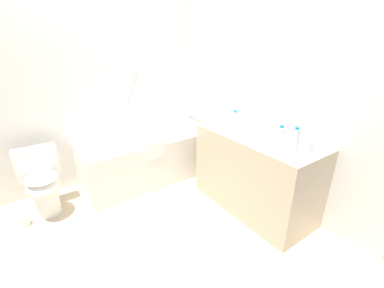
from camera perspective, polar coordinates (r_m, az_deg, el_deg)
The scene contains 16 objects.
ground_plane at distance 2.64m, azimuth -11.37°, elevation -18.78°, with size 3.98×3.98×0.00m, color #C1AD8E.
wall_back_tiled at distance 3.30m, azimuth -22.74°, elevation 12.01°, with size 3.38×0.10×2.43m, color silver.
wall_right_mirror at distance 2.96m, azimuth 15.38°, elevation 11.88°, with size 0.10×2.93×2.43m, color silver.
bathtub at distance 3.37m, azimuth -9.31°, elevation -2.47°, with size 1.69×0.71×1.34m.
toilet at distance 3.07m, azimuth -30.32°, elevation -7.20°, with size 0.40×0.49×0.70m.
vanity_counter at distance 2.79m, azimuth 13.73°, elevation -6.12°, with size 0.59×1.28×0.83m, color tan.
sink_basin at distance 2.63m, azimuth 12.86°, elevation 2.83°, with size 0.34×0.34×0.06m, color white.
sink_faucet at distance 2.77m, azimuth 15.67°, elevation 3.55°, with size 0.10×0.15×0.07m.
water_bottle_0 at distance 2.75m, azimuth 9.52°, elevation 5.29°, with size 0.07×0.07×0.19m.
water_bottle_1 at distance 2.41m, azimuth 19.04°, elevation 1.68°, with size 0.07×0.07×0.19m.
water_bottle_2 at distance 2.32m, azimuth 21.94°, elevation 0.85°, with size 0.07×0.07×0.22m.
drinking_glass_0 at distance 2.88m, azimuth 7.90°, elevation 5.33°, with size 0.08×0.08×0.10m, color white.
drinking_glass_1 at distance 2.31m, azimuth 24.27°, elevation -0.95°, with size 0.08×0.08×0.10m, color white.
drinking_glass_2 at distance 2.91m, azimuth 5.90°, elevation 5.50°, with size 0.08×0.08×0.09m, color white.
drinking_glass_3 at distance 2.46m, azimuth 16.21°, elevation 1.59°, with size 0.07×0.07×0.10m, color white.
toilet_paper_roll at distance 3.12m, azimuth -33.38°, elevation -14.05°, with size 0.11×0.11×0.11m, color white.
Camera 1 is at (-0.70, -1.86, 1.74)m, focal length 24.05 mm.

